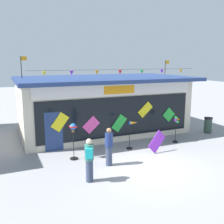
{
  "coord_description": "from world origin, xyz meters",
  "views": [
    {
      "loc": [
        -5.6,
        -8.99,
        4.47
      ],
      "look_at": [
        -0.48,
        2.86,
        1.94
      ],
      "focal_mm": 41.54,
      "sensor_mm": 36.0,
      "label": 1
    }
  ],
  "objects_px": {
    "kite_shop_building": "(102,104)",
    "wind_spinner_center_left": "(176,124)",
    "person_near_camera": "(89,159)",
    "wind_spinner_left": "(132,132)",
    "person_mid_plaza": "(109,147)",
    "display_kite_on_ground": "(157,142)",
    "wind_spinner_far_left": "(73,134)",
    "trash_bin": "(208,125)"
  },
  "relations": [
    {
      "from": "kite_shop_building",
      "to": "wind_spinner_center_left",
      "type": "xyz_separation_m",
      "value": [
        2.9,
        -3.87,
        -0.74
      ]
    },
    {
      "from": "kite_shop_building",
      "to": "person_near_camera",
      "type": "height_order",
      "value": "kite_shop_building"
    },
    {
      "from": "wind_spinner_left",
      "to": "person_mid_plaza",
      "type": "height_order",
      "value": "person_mid_plaza"
    },
    {
      "from": "display_kite_on_ground",
      "to": "kite_shop_building",
      "type": "bearing_deg",
      "value": 102.08
    },
    {
      "from": "wind_spinner_center_left",
      "to": "person_near_camera",
      "type": "height_order",
      "value": "person_near_camera"
    },
    {
      "from": "wind_spinner_far_left",
      "to": "wind_spinner_center_left",
      "type": "height_order",
      "value": "wind_spinner_far_left"
    },
    {
      "from": "person_mid_plaza",
      "to": "display_kite_on_ground",
      "type": "distance_m",
      "value": 2.89
    },
    {
      "from": "person_mid_plaza",
      "to": "wind_spinner_far_left",
      "type": "bearing_deg",
      "value": -113.43
    },
    {
      "from": "person_near_camera",
      "to": "person_mid_plaza",
      "type": "distance_m",
      "value": 1.72
    },
    {
      "from": "person_mid_plaza",
      "to": "trash_bin",
      "type": "relative_size",
      "value": 1.69
    },
    {
      "from": "wind_spinner_far_left",
      "to": "wind_spinner_left",
      "type": "height_order",
      "value": "wind_spinner_far_left"
    },
    {
      "from": "kite_shop_building",
      "to": "person_mid_plaza",
      "type": "xyz_separation_m",
      "value": [
        -1.78,
        -5.39,
        -0.93
      ]
    },
    {
      "from": "kite_shop_building",
      "to": "wind_spinner_left",
      "type": "relative_size",
      "value": 7.14
    },
    {
      "from": "wind_spinner_center_left",
      "to": "display_kite_on_ground",
      "type": "relative_size",
      "value": 1.47
    },
    {
      "from": "kite_shop_building",
      "to": "wind_spinner_far_left",
      "type": "relative_size",
      "value": 6.1
    },
    {
      "from": "person_mid_plaza",
      "to": "trash_bin",
      "type": "bearing_deg",
      "value": 130.37
    },
    {
      "from": "wind_spinner_center_left",
      "to": "person_near_camera",
      "type": "distance_m",
      "value": 6.54
    },
    {
      "from": "kite_shop_building",
      "to": "wind_spinner_center_left",
      "type": "relative_size",
      "value": 6.88
    },
    {
      "from": "person_near_camera",
      "to": "display_kite_on_ground",
      "type": "distance_m",
      "value": 4.45
    },
    {
      "from": "person_mid_plaza",
      "to": "trash_bin",
      "type": "distance_m",
      "value": 8.14
    },
    {
      "from": "kite_shop_building",
      "to": "wind_spinner_center_left",
      "type": "bearing_deg",
      "value": -53.14
    },
    {
      "from": "wind_spinner_center_left",
      "to": "kite_shop_building",
      "type": "bearing_deg",
      "value": 126.86
    },
    {
      "from": "wind_spinner_far_left",
      "to": "person_near_camera",
      "type": "xyz_separation_m",
      "value": [
        -0.06,
        -2.46,
        -0.34
      ]
    },
    {
      "from": "wind_spinner_center_left",
      "to": "trash_bin",
      "type": "distance_m",
      "value": 3.26
    },
    {
      "from": "wind_spinner_center_left",
      "to": "display_kite_on_ground",
      "type": "xyz_separation_m",
      "value": [
        -1.87,
        -0.96,
        -0.49
      ]
    },
    {
      "from": "kite_shop_building",
      "to": "person_near_camera",
      "type": "distance_m",
      "value": 7.28
    },
    {
      "from": "person_mid_plaza",
      "to": "trash_bin",
      "type": "height_order",
      "value": "person_mid_plaza"
    },
    {
      "from": "wind_spinner_far_left",
      "to": "person_near_camera",
      "type": "bearing_deg",
      "value": -91.36
    },
    {
      "from": "trash_bin",
      "to": "display_kite_on_ground",
      "type": "height_order",
      "value": "display_kite_on_ground"
    },
    {
      "from": "wind_spinner_left",
      "to": "display_kite_on_ground",
      "type": "relative_size",
      "value": 1.42
    },
    {
      "from": "kite_shop_building",
      "to": "person_near_camera",
      "type": "bearing_deg",
      "value": -115.03
    },
    {
      "from": "wind_spinner_center_left",
      "to": "person_mid_plaza",
      "type": "height_order",
      "value": "person_mid_plaza"
    },
    {
      "from": "wind_spinner_left",
      "to": "person_mid_plaza",
      "type": "xyz_separation_m",
      "value": [
        -1.94,
        -1.58,
        -0.05
      ]
    },
    {
      "from": "wind_spinner_center_left",
      "to": "display_kite_on_ground",
      "type": "height_order",
      "value": "wind_spinner_center_left"
    },
    {
      "from": "kite_shop_building",
      "to": "trash_bin",
      "type": "relative_size",
      "value": 10.45
    },
    {
      "from": "wind_spinner_left",
      "to": "display_kite_on_ground",
      "type": "height_order",
      "value": "wind_spinner_left"
    },
    {
      "from": "wind_spinner_center_left",
      "to": "display_kite_on_ground",
      "type": "bearing_deg",
      "value": -152.8
    },
    {
      "from": "trash_bin",
      "to": "display_kite_on_ground",
      "type": "distance_m",
      "value": 5.28
    },
    {
      "from": "wind_spinner_far_left",
      "to": "person_mid_plaza",
      "type": "relative_size",
      "value": 1.01
    },
    {
      "from": "person_mid_plaza",
      "to": "kite_shop_building",
      "type": "bearing_deg",
      "value": -174.73
    },
    {
      "from": "wind_spinner_center_left",
      "to": "person_mid_plaza",
      "type": "xyz_separation_m",
      "value": [
        -4.68,
        -1.52,
        -0.19
      ]
    },
    {
      "from": "wind_spinner_far_left",
      "to": "person_mid_plaza",
      "type": "distance_m",
      "value": 1.82
    }
  ]
}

